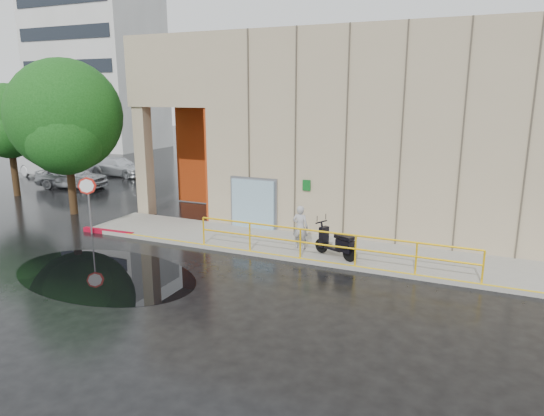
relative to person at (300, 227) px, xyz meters
The scene contains 15 objects.
ground 5.11m from the person, 126.18° to the right, with size 120.00×120.00×0.00m, color black.
sidewalk 1.42m from the person, 23.39° to the left, with size 20.00×3.00×0.15m, color gray.
building 7.96m from the person, 72.87° to the left, with size 20.00×10.17×8.00m.
guardrail 1.59m from the person, 34.99° to the right, with size 9.56×0.06×1.03m.
distant_building 39.67m from the person, 142.31° to the left, with size 12.00×8.08×15.00m.
person is the anchor object (origin of this frame).
scooter 1.48m from the person, 14.84° to the right, with size 1.78×1.21×1.35m.
stop_sign 8.73m from the person, behind, with size 0.56×0.49×2.35m.
red_curb 8.06m from the person, behind, with size 2.40×0.18×0.18m, color maroon.
puddle 6.76m from the person, 137.51° to the right, with size 6.69×4.12×0.01m, color black.
car_a 17.84m from the person, 160.78° to the left, with size 1.71×4.25×1.45m, color #ADAFB5.
car_b 22.83m from the person, 159.12° to the left, with size 1.72×4.92×1.62m, color silver.
car_c 20.18m from the person, 148.70° to the left, with size 1.77×4.35×1.26m, color silver.
tree_near 12.25m from the person, behind, with size 5.12×5.12×7.14m.
tree_far 18.29m from the person, behind, with size 3.92×3.92×6.12m.
Camera 1 is at (8.71, -11.56, 5.61)m, focal length 32.00 mm.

